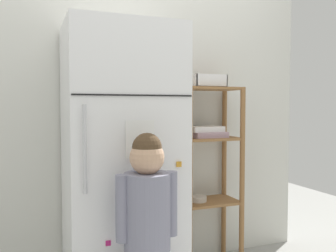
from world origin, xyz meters
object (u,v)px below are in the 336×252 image
Objects in this scene: child_standing at (147,211)px; fruit_bin at (206,82)px; pantry_shelf_unit at (208,157)px; refrigerator at (123,160)px.

fruit_bin is at bearing 42.58° from child_standing.
child_standing is at bearing -138.31° from pantry_shelf_unit.
refrigerator reaches higher than fruit_bin.
fruit_bin is (-0.01, 0.01, 0.53)m from pantry_shelf_unit.
fruit_bin is at bearing 132.52° from pantry_shelf_unit.
refrigerator is 1.61× the size of child_standing.
pantry_shelf_unit is at bearing -47.48° from fruit_bin.
fruit_bin reaches higher than pantry_shelf_unit.
pantry_shelf_unit is 0.53m from fruit_bin.
child_standing is at bearing -137.42° from fruit_bin.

